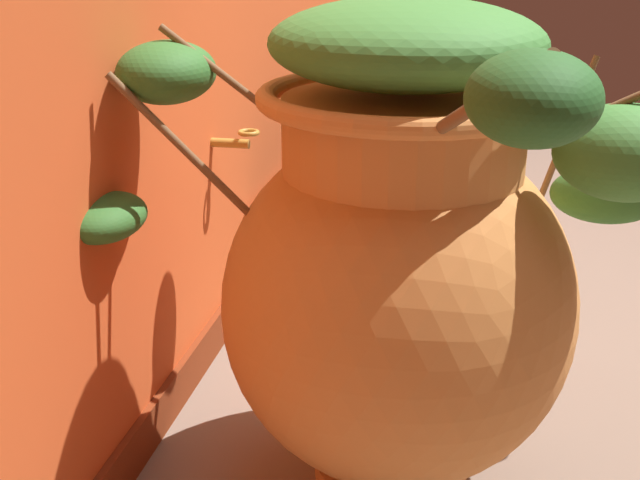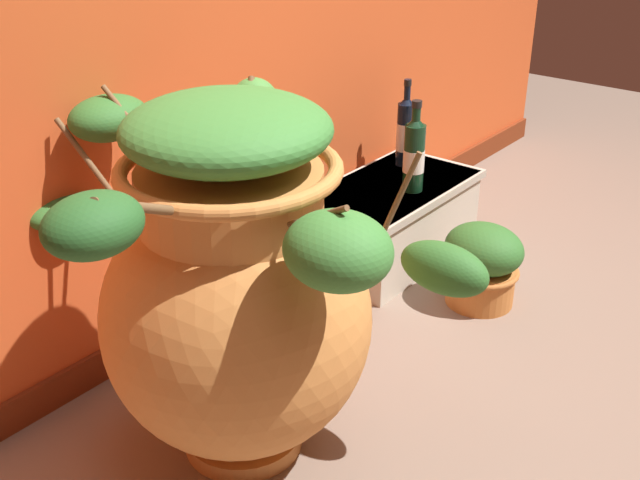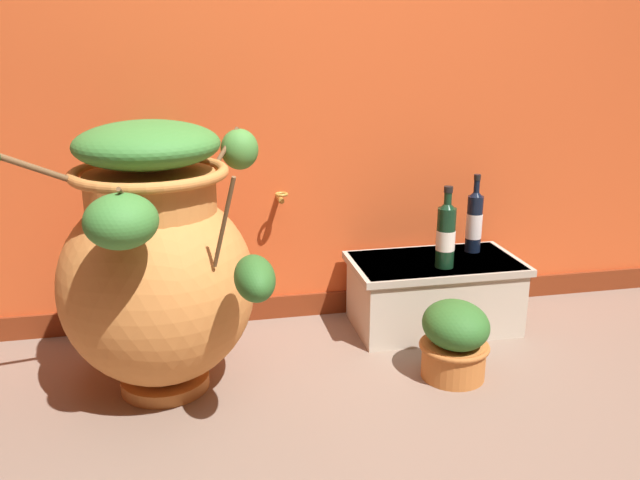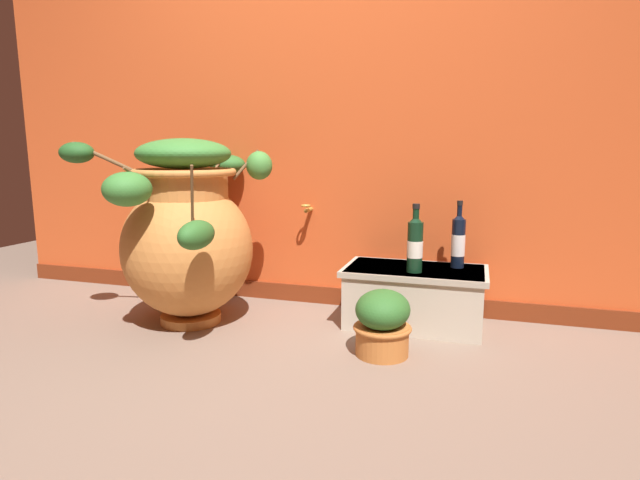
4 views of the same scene
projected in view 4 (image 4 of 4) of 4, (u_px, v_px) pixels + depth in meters
ground_plane at (255, 381)px, 2.03m from camera, size 7.00×7.00×0.00m
back_wall at (336, 83)px, 2.94m from camera, size 4.40×0.33×2.60m
terracotta_urn at (187, 233)px, 2.66m from camera, size 0.98×1.13×0.97m
stone_ledge at (414, 294)px, 2.67m from camera, size 0.73×0.41×0.31m
wine_bottle_left at (458, 240)px, 2.64m from camera, size 0.07×0.07×0.35m
wine_bottle_middle at (415, 243)px, 2.54m from camera, size 0.08×0.08×0.34m
potted_shrub at (382, 322)px, 2.28m from camera, size 0.26×0.28×0.30m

